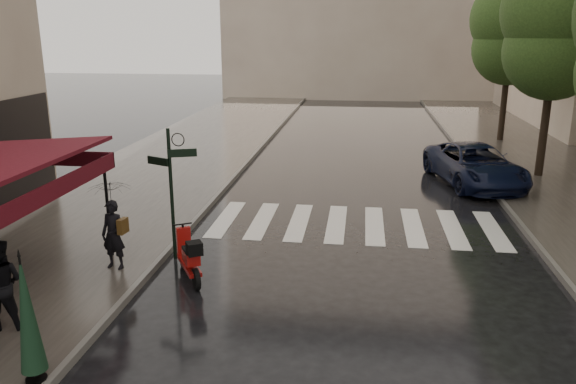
% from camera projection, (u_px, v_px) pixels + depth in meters
% --- Properties ---
extents(ground, '(120.00, 120.00, 0.00)m').
position_uv_depth(ground, '(186.00, 325.00, 10.22)').
color(ground, black).
rests_on(ground, ground).
extents(sidewalk_near, '(6.00, 60.00, 0.12)m').
position_uv_depth(sidewalk_near, '(168.00, 165.00, 22.21)').
color(sidewalk_near, '#38332D').
rests_on(sidewalk_near, ground).
extents(sidewalk_far, '(5.50, 60.00, 0.12)m').
position_uv_depth(sidewalk_far, '(560.00, 177.00, 20.35)').
color(sidewalk_far, '#38332D').
rests_on(sidewalk_far, ground).
extents(curb_near, '(0.12, 60.00, 0.16)m').
position_uv_depth(curb_near, '(244.00, 167.00, 21.82)').
color(curb_near, '#595651').
rests_on(curb_near, ground).
extents(curb_far, '(0.12, 60.00, 0.16)m').
position_uv_depth(curb_far, '(480.00, 174.00, 20.70)').
color(curb_far, '#595651').
rests_on(curb_far, ground).
extents(crosswalk, '(7.85, 3.20, 0.01)m').
position_uv_depth(crosswalk, '(355.00, 224.00, 15.57)').
color(crosswalk, silver).
rests_on(crosswalk, ground).
extents(signpost, '(1.17, 0.29, 3.10)m').
position_uv_depth(signpost, '(171.00, 184.00, 12.73)').
color(signpost, black).
rests_on(signpost, ground).
extents(tree_mid, '(3.80, 3.80, 8.34)m').
position_uv_depth(tree_mid, '(558.00, 18.00, 18.92)').
color(tree_mid, black).
rests_on(tree_mid, sidewalk_far).
extents(tree_far, '(3.80, 3.80, 8.16)m').
position_uv_depth(tree_far, '(512.00, 24.00, 25.60)').
color(tree_far, black).
rests_on(tree_far, sidewalk_far).
extents(pedestrian_with_umbrella, '(1.05, 1.06, 2.39)m').
position_uv_depth(pedestrian_with_umbrella, '(110.00, 199.00, 12.00)').
color(pedestrian_with_umbrella, black).
rests_on(pedestrian_with_umbrella, sidewalk_near).
extents(pedestrian_terrace, '(0.91, 0.78, 1.64)m').
position_uv_depth(pedestrian_terrace, '(0.00, 284.00, 9.73)').
color(pedestrian_terrace, black).
rests_on(pedestrian_terrace, sidewalk_near).
extents(scooter, '(0.96, 1.47, 1.08)m').
position_uv_depth(scooter, '(190.00, 258.00, 11.99)').
color(scooter, black).
rests_on(scooter, ground).
extents(parked_car, '(3.33, 5.35, 1.38)m').
position_uv_depth(parked_car, '(475.00, 165.00, 19.48)').
color(parked_car, black).
rests_on(parked_car, ground).
extents(parasol_back, '(0.38, 0.38, 2.05)m').
position_uv_depth(parasol_back, '(27.00, 314.00, 8.10)').
color(parasol_back, black).
rests_on(parasol_back, sidewalk_near).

